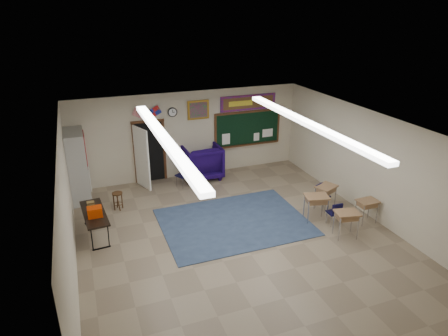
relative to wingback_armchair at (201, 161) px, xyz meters
name	(u,v)px	position (x,y,z in m)	size (l,w,h in m)	color
floor	(238,238)	(-0.32, -4.15, -0.59)	(9.00, 9.00, 0.00)	gray
back_wall	(189,135)	(-0.32, 0.35, 0.91)	(8.00, 0.04, 3.00)	beige
front_wall	(355,305)	(-0.32, -8.65, 0.91)	(8.00, 0.04, 3.00)	beige
left_wall	(68,214)	(-4.32, -4.15, 0.91)	(0.04, 9.00, 3.00)	beige
right_wall	(371,165)	(3.68, -4.15, 0.91)	(0.04, 9.00, 3.00)	beige
ceiling	(240,128)	(-0.32, -4.15, 2.41)	(8.00, 9.00, 0.04)	silver
area_rug	(234,222)	(-0.12, -3.35, -0.58)	(4.00, 3.00, 0.02)	#384B6A
fluorescent_strips	(240,130)	(-0.32, -4.15, 2.35)	(3.86, 6.00, 0.10)	white
doorway	(147,153)	(-1.82, 0.20, 0.46)	(1.10, 0.89, 2.16)	black
chalkboard	(248,129)	(1.88, 0.31, 0.87)	(2.55, 0.14, 1.30)	#4E2B16
bulletin_board	(248,103)	(1.88, 0.32, 1.86)	(2.10, 0.05, 0.55)	red
framed_art_print	(198,110)	(0.03, 0.32, 1.76)	(0.75, 0.05, 0.65)	#A67620
wall_clock	(172,112)	(-0.87, 0.32, 1.76)	(0.32, 0.05, 0.32)	black
wall_flags	(147,111)	(-1.72, 0.29, 1.89)	(1.16, 0.06, 0.70)	red
storage_cabinet	(78,166)	(-4.03, -0.30, 0.50)	(0.59, 1.25, 2.20)	#A5A5A1
wingback_armchair	(201,161)	(0.00, 0.00, 0.00)	(1.27, 1.31, 1.19)	#130539
student_chair_reading	(183,176)	(-0.83, -0.55, -0.20)	(0.39, 0.39, 0.78)	black
student_chair_desk_a	(334,213)	(2.41, -4.42, -0.25)	(0.35, 0.35, 0.70)	black
student_chair_desk_b	(323,197)	(2.65, -3.51, -0.22)	(0.37, 0.37, 0.75)	black
student_desk_front_left	(316,207)	(2.05, -4.06, -0.16)	(0.74, 0.62, 0.77)	#88603F
student_desk_front_right	(325,196)	(2.72, -3.54, -0.18)	(0.75, 0.66, 0.74)	#88603F
student_desk_back_left	(346,223)	(2.32, -5.07, -0.19)	(0.68, 0.57, 0.73)	#88603F
student_desk_back_right	(366,210)	(3.33, -4.63, -0.22)	(0.57, 0.43, 0.67)	#88603F
folding_table	(96,223)	(-3.77, -2.69, -0.23)	(0.67, 1.67, 0.93)	black
wooden_stool	(118,201)	(-3.05, -1.42, -0.31)	(0.31, 0.31, 0.54)	#482F15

